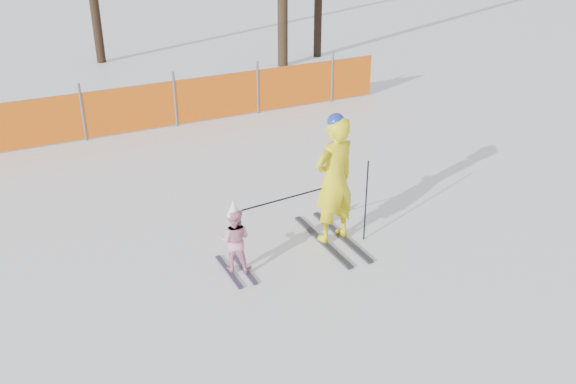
% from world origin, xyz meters
% --- Properties ---
extents(ground, '(120.00, 120.00, 0.00)m').
position_xyz_m(ground, '(0.00, 0.00, 0.00)').
color(ground, white).
rests_on(ground, ground).
extents(adult, '(0.79, 1.68, 2.05)m').
position_xyz_m(adult, '(0.77, 0.52, 1.03)').
color(adult, black).
rests_on(adult, ground).
extents(child, '(0.58, 0.91, 1.13)m').
position_xyz_m(child, '(-0.89, 0.37, 0.52)').
color(child, black).
rests_on(child, ground).
extents(ski_poles, '(1.99, 0.21, 1.32)m').
position_xyz_m(ski_poles, '(0.56, 0.39, 0.80)').
color(ski_poles, black).
rests_on(ski_poles, ground).
extents(safety_fence, '(15.15, 0.06, 1.25)m').
position_xyz_m(safety_fence, '(-2.33, 6.48, 0.56)').
color(safety_fence, '#595960').
rests_on(safety_fence, ground).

